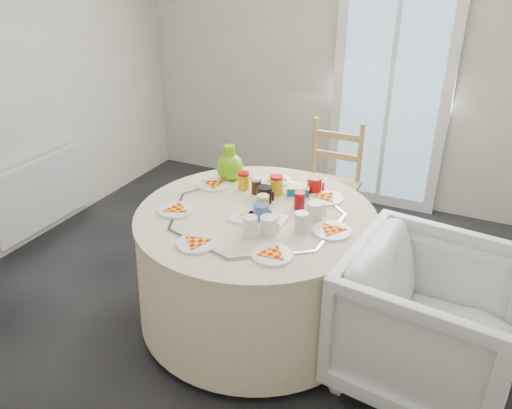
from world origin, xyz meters
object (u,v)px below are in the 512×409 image
at_px(wooden_chair, 328,187).
at_px(green_pitcher, 230,162).
at_px(table, 256,266).
at_px(radiator, 43,192).
at_px(armchair, 429,322).

xyz_separation_m(wooden_chair, green_pitcher, (-0.47, -0.74, 0.40)).
height_order(wooden_chair, green_pitcher, green_pitcher).
bearing_deg(table, wooden_chair, 84.79).
bearing_deg(wooden_chair, table, -95.21).
bearing_deg(radiator, armchair, -6.04).
distance_m(table, green_pitcher, 0.71).
relative_size(wooden_chair, armchair, 1.12).
distance_m(armchair, green_pitcher, 1.56).
height_order(armchair, green_pitcher, green_pitcher).
relative_size(wooden_chair, green_pitcher, 4.12).
distance_m(radiator, green_pitcher, 1.72).
bearing_deg(wooden_chair, armchair, -51.91).
bearing_deg(table, green_pitcher, 135.32).
distance_m(table, armchair, 1.05).
bearing_deg(green_pitcher, table, -67.00).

